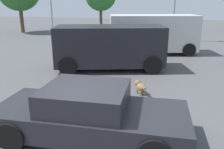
# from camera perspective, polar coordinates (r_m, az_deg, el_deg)

# --- Properties ---
(ground_plane) EXTENTS (80.00, 80.00, 0.00)m
(ground_plane) POSITION_cam_1_polar(r_m,az_deg,el_deg) (5.75, -6.33, -14.21)
(ground_plane) COLOR #515154
(sedan_foreground) EXTENTS (4.43, 2.04, 1.22)m
(sedan_foreground) POSITION_cam_1_polar(r_m,az_deg,el_deg) (5.39, -5.57, -9.56)
(sedan_foreground) COLOR #232328
(sedan_foreground) RESTS_ON ground_plane
(dog) EXTENTS (0.46, 0.55, 0.43)m
(dog) POSITION_cam_1_polar(r_m,az_deg,el_deg) (7.94, 6.94, -2.90)
(dog) COLOR olive
(dog) RESTS_ON ground_plane
(van_white) EXTENTS (5.44, 3.38, 2.27)m
(van_white) POSITION_cam_1_polar(r_m,az_deg,el_deg) (14.37, 9.94, 10.01)
(van_white) COLOR silver
(van_white) RESTS_ON ground_plane
(suv_dark) EXTENTS (5.19, 3.30, 1.98)m
(suv_dark) POSITION_cam_1_polar(r_m,az_deg,el_deg) (10.71, -0.60, 7.05)
(suv_dark) COLOR black
(suv_dark) RESTS_ON ground_plane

